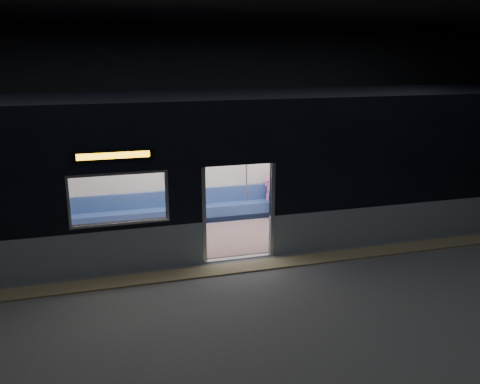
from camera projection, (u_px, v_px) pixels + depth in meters
name	position (u px, v px, depth m)	size (l,w,h in m)	color
station_floor	(253.00, 279.00, 9.86)	(24.00, 14.00, 0.01)	#47494C
station_envelope	(255.00, 87.00, 8.88)	(24.00, 14.00, 5.00)	black
tactile_strip	(245.00, 267.00, 10.36)	(22.80, 0.50, 0.03)	#8C7F59
metro_car	(221.00, 160.00, 11.72)	(18.00, 3.04, 3.35)	gray
passenger	(274.00, 189.00, 13.39)	(0.36, 0.63, 1.29)	black
handbag	(275.00, 195.00, 13.22)	(0.24, 0.20, 0.12)	black
transit_map	(381.00, 154.00, 14.37)	(0.93, 0.03, 0.61)	white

